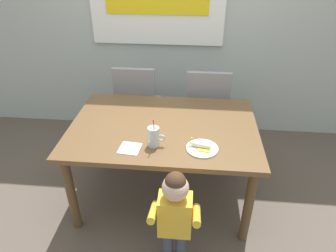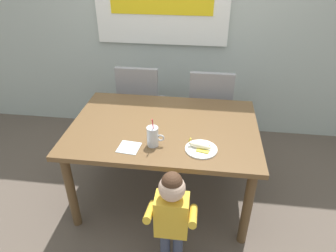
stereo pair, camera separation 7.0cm
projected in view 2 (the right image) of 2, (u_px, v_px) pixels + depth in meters
name	position (u px, v px, depth m)	size (l,w,h in m)	color
ground_plane	(165.00, 193.00, 2.85)	(24.00, 24.00, 0.00)	brown
back_wall	(180.00, 3.00, 3.15)	(6.40, 0.17, 2.90)	#ADB7B2
dining_table	(164.00, 134.00, 2.51)	(1.50, 1.04, 0.74)	brown
dining_chair_left	(141.00, 102.00, 3.25)	(0.44, 0.45, 0.96)	gray
dining_chair_right	(210.00, 107.00, 3.14)	(0.44, 0.45, 0.96)	gray
toddler_standing	(172.00, 211.00, 1.97)	(0.33, 0.24, 0.84)	#3F4760
milk_cup	(153.00, 137.00, 2.19)	(0.13, 0.09, 0.25)	silver
snack_plate	(201.00, 149.00, 2.17)	(0.23, 0.23, 0.01)	white
peeled_banana	(200.00, 146.00, 2.16)	(0.18, 0.13, 0.07)	#F4EAC6
paper_napkin	(129.00, 147.00, 2.20)	(0.15, 0.15, 0.00)	silver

